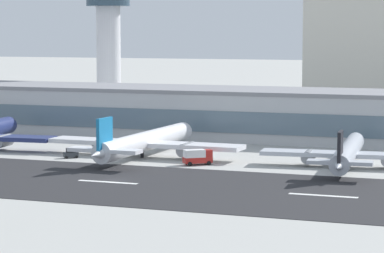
% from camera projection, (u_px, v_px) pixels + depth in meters
% --- Properties ---
extents(ground_plane, '(1400.00, 1400.00, 0.00)m').
position_uv_depth(ground_plane, '(115.00, 181.00, 171.46)').
color(ground_plane, '#A8A8A3').
extents(runway_strip, '(800.00, 41.95, 0.08)m').
position_uv_depth(runway_strip, '(110.00, 182.00, 169.37)').
color(runway_strip, '#262628').
rests_on(runway_strip, ground_plane).
extents(runway_centreline_dash_4, '(12.00, 1.20, 0.01)m').
position_uv_depth(runway_centreline_dash_4, '(108.00, 182.00, 169.51)').
color(runway_centreline_dash_4, white).
rests_on(runway_centreline_dash_4, runway_strip).
extents(runway_centreline_dash_5, '(12.00, 1.20, 0.01)m').
position_uv_depth(runway_centreline_dash_5, '(323.00, 195.00, 155.64)').
color(runway_centreline_dash_5, white).
rests_on(runway_centreline_dash_5, runway_strip).
extents(terminal_building, '(189.55, 26.34, 12.95)m').
position_uv_depth(terminal_building, '(280.00, 114.00, 235.96)').
color(terminal_building, '#B7BABC').
rests_on(terminal_building, ground_plane).
extents(control_tower, '(15.32, 15.32, 41.36)m').
position_uv_depth(control_tower, '(108.00, 40.00, 296.18)').
color(control_tower, silver).
rests_on(control_tower, ground_plane).
extents(airliner_blue_tail_gate_1, '(45.74, 50.54, 10.54)m').
position_uv_depth(airliner_blue_tail_gate_1, '(143.00, 143.00, 202.38)').
color(airliner_blue_tail_gate_1, silver).
rests_on(airliner_blue_tail_gate_1, ground_plane).
extents(airliner_black_tail_gate_2, '(36.40, 44.92, 9.39)m').
position_uv_depth(airliner_black_tail_gate_2, '(347.00, 154.00, 187.09)').
color(airliner_black_tail_gate_2, silver).
rests_on(airliner_black_tail_gate_2, ground_plane).
extents(service_baggage_tug_0, '(3.47, 3.30, 2.20)m').
position_uv_depth(service_baggage_tug_0, '(71.00, 153.00, 201.86)').
color(service_baggage_tug_0, '#2D3338').
rests_on(service_baggage_tug_0, ground_plane).
extents(service_box_truck_1, '(6.22, 5.57, 3.25)m').
position_uv_depth(service_box_truck_1, '(198.00, 156.00, 191.47)').
color(service_box_truck_1, '#B2231E').
rests_on(service_box_truck_1, ground_plane).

